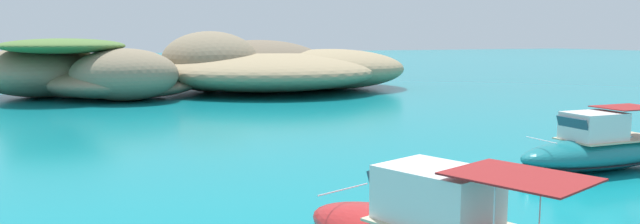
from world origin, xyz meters
name	(u,v)px	position (x,y,z in m)	size (l,w,h in m)	color
islet_large	(271,69)	(10.57, 55.00, 2.05)	(33.75, 32.42, 5.97)	#84755B
islet_small	(85,75)	(-7.57, 53.18, 2.02)	(19.91, 20.46, 5.29)	#84755B
motorboat_teal	(599,150)	(10.18, 13.60, 0.81)	(8.18, 2.74, 2.54)	#19727A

